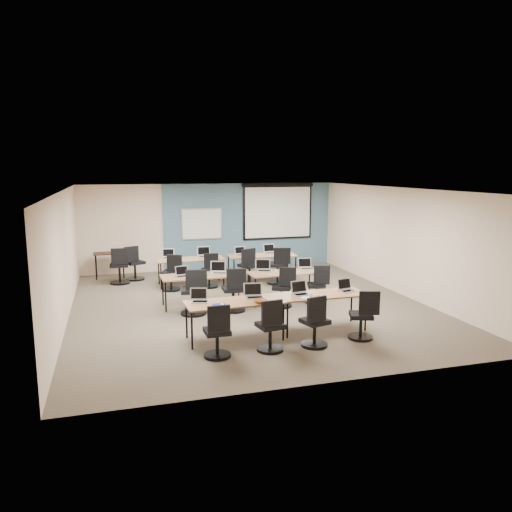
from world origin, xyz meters
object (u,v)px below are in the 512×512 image
object	(u,v)px
task_chair_3	(363,319)
laptop_4	(182,274)
whiteboard	(202,224)
task_chair_8	(172,276)
training_table_mid_right	(284,274)
task_chair_9	(210,273)
spare_chair_a	(134,266)
training_table_back_left	(191,260)
training_table_back_right	(262,256)
laptop_3	(346,288)
task_chair_4	(194,296)
laptop_2	(301,291)
spare_chair_b	(120,269)
training_table_mid_left	(200,277)
task_chair_6	(283,291)
laptop_10	(240,253)
laptop_8	(169,256)
task_chair_0	(218,336)
laptop_1	(254,294)
utility_table	(109,256)
task_chair_2	(315,326)
task_chair_10	(249,270)
laptop_5	(219,270)
laptop_9	(204,254)
laptop_7	(306,266)
task_chair_1	(271,330)
laptop_6	(264,268)
task_chair_5	(234,293)
task_chair_11	(279,269)
training_table_front_left	(234,304)
laptop_0	(199,298)
projector_screen	(278,208)
training_table_front_right	(321,296)
task_chair_7	(318,288)
laptop_11	(270,251)

from	to	relation	value
task_chair_3	laptop_4	distance (m)	4.31
whiteboard	task_chair_8	bearing A→B (deg)	-116.69
training_table_mid_right	task_chair_9	xyz separation A→B (m)	(-1.43, 1.90, -0.29)
spare_chair_a	training_table_back_left	bearing A→B (deg)	-59.18
training_table_back_right	laptop_3	size ratio (longest dim) A/B	6.04
task_chair_4	task_chair_8	xyz separation A→B (m)	(-0.20, 2.36, -0.03)
laptop_2	spare_chair_b	xyz separation A→B (m)	(-3.34, 5.15, -0.37)
training_table_mid_left	training_table_back_left	world-z (taller)	same
task_chair_8	training_table_mid_right	bearing A→B (deg)	-12.82
task_chair_6	laptop_10	size ratio (longest dim) A/B	3.12
laptop_8	training_table_mid_right	bearing A→B (deg)	-37.66
training_table_back_left	laptop_10	bearing A→B (deg)	7.92
training_table_back_left	task_chair_0	size ratio (longest dim) A/B	1.90
laptop_1	utility_table	size ratio (longest dim) A/B	0.40
training_table_back_left	task_chair_4	size ratio (longest dim) A/B	1.74
task_chair_2	task_chair_10	size ratio (longest dim) A/B	0.93
laptop_5	laptop_9	size ratio (longest dim) A/B	0.99
task_chair_4	laptop_7	size ratio (longest dim) A/B	3.09
task_chair_8	utility_table	size ratio (longest dim) A/B	1.10
task_chair_1	laptop_5	bearing A→B (deg)	83.75
laptop_1	laptop_6	xyz separation A→B (m)	(0.92, 2.36, 0.00)
laptop_4	task_chair_5	xyz separation A→B (m)	(1.06, -0.67, -0.37)
laptop_2	laptop_9	size ratio (longest dim) A/B	0.94
laptop_5	task_chair_11	xyz separation A→B (m)	(1.99, 1.47, -0.36)
laptop_2	laptop_4	xyz separation A→B (m)	(-2.00, 2.30, -0.00)
task_chair_5	laptop_10	xyz separation A→B (m)	(0.94, 3.07, 0.37)
laptop_3	task_chair_8	distance (m)	5.02
training_table_front_left	laptop_7	xyz separation A→B (m)	(2.43, 2.50, 0.11)
laptop_0	laptop_3	distance (m)	2.98
task_chair_6	laptop_3	bearing A→B (deg)	-40.78
task_chair_0	task_chair_8	bearing A→B (deg)	90.62
task_chair_6	laptop_8	world-z (taller)	laptop_8
projector_screen	task_chair_0	distance (m)	8.41
task_chair_8	laptop_9	bearing A→B (deg)	62.04
laptop_3	laptop_10	distance (m)	4.80
laptop_9	spare_chair_b	size ratio (longest dim) A/B	0.35
whiteboard	laptop_2	xyz separation A→B (m)	(0.79, -6.49, -0.66)
task_chair_3	task_chair_6	distance (m)	2.59
spare_chair_a	training_table_front_right	bearing A→B (deg)	-83.65
task_chair_2	laptop_8	xyz separation A→B (m)	(-1.93, 5.77, 0.40)
task_chair_3	laptop_4	size ratio (longest dim) A/B	3.13
task_chair_0	task_chair_7	bearing A→B (deg)	40.68
laptop_11	task_chair_9	bearing A→B (deg)	-160.75
laptop_5	laptop_8	size ratio (longest dim) A/B	1.09
projector_screen	task_chair_6	distance (m)	5.25
training_table_mid_right	laptop_10	size ratio (longest dim) A/B	5.51
training_table_back_right	task_chair_5	distance (m)	3.32
task_chair_3	laptop_8	xyz separation A→B (m)	(-2.96, 5.64, 0.40)
laptop_7	task_chair_10	size ratio (longest dim) A/B	0.33
training_table_mid_left	laptop_9	distance (m)	2.49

